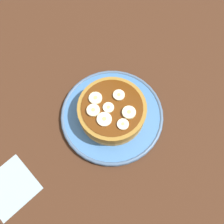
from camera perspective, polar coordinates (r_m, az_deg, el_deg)
ground_plane at (r=67.77cm, az=-0.00°, el=-1.46°), size 140.00×140.00×3.00cm
plate at (r=65.59cm, az=-0.00°, el=-0.71°), size 26.19×26.19×1.57cm
pancake_stack at (r=62.94cm, az=-0.10°, el=0.22°), size 17.34×17.15×4.76cm
banana_slice_0 at (r=60.53cm, az=-0.80°, el=0.96°), size 2.65×2.65×0.70cm
banana_slice_1 at (r=58.98cm, az=2.44°, el=-2.77°), size 2.71×2.71×0.75cm
banana_slice_2 at (r=61.62cm, az=-3.75°, el=2.98°), size 3.19×3.19×0.76cm
banana_slice_3 at (r=61.82cm, az=1.83°, el=3.60°), size 2.83×2.83×0.80cm
banana_slice_4 at (r=59.99cm, az=3.78°, el=-0.14°), size 3.21×3.21×1.01cm
banana_slice_5 at (r=60.26cm, az=-4.18°, el=0.35°), size 3.13×3.13×0.97cm
banana_slice_6 at (r=59.46cm, az=-2.06°, el=-1.48°), size 3.49×3.49×0.78cm
napkin at (r=66.23cm, az=-21.75°, el=-15.26°), size 13.82×13.82×0.30cm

